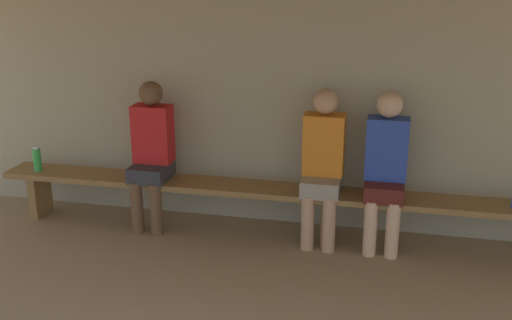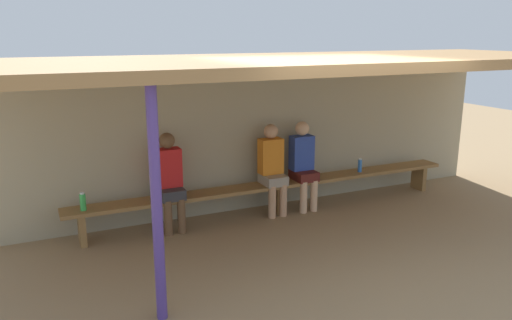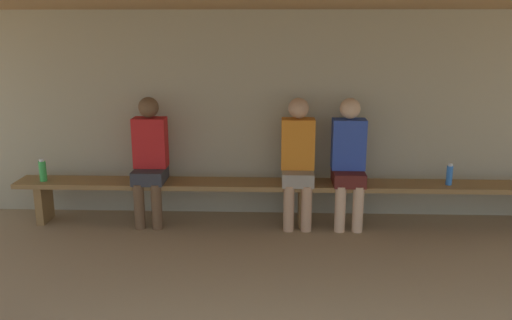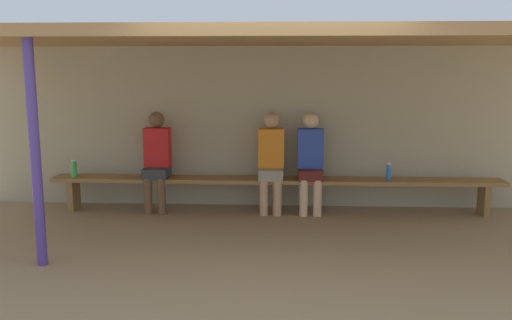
{
  "view_description": "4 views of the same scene",
  "coord_description": "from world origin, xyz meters",
  "px_view_note": "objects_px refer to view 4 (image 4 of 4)",
  "views": [
    {
      "loc": [
        0.49,
        -3.39,
        2.34
      ],
      "look_at": [
        -0.52,
        1.07,
        0.86
      ],
      "focal_mm": 43.49,
      "sensor_mm": 36.0,
      "label": 1
    },
    {
      "loc": [
        -3.23,
        -4.76,
        2.62
      ],
      "look_at": [
        -0.44,
        1.28,
        0.92
      ],
      "focal_mm": 35.18,
      "sensor_mm": 36.0,
      "label": 2
    },
    {
      "loc": [
        -0.29,
        -3.75,
        2.07
      ],
      "look_at": [
        -0.48,
        1.34,
        0.75
      ],
      "focal_mm": 37.35,
      "sensor_mm": 36.0,
      "label": 3
    },
    {
      "loc": [
        0.1,
        -5.59,
        1.95
      ],
      "look_at": [
        -0.24,
        1.21,
        0.76
      ],
      "focal_mm": 38.42,
      "sensor_mm": 36.0,
      "label": 4
    }
  ],
  "objects_px": {
    "bench": "(275,184)",
    "water_bottle_orange": "(389,172)",
    "support_post": "(35,155)",
    "water_bottle_clear": "(74,169)",
    "player_in_blue": "(310,159)",
    "player_middle": "(271,158)",
    "player_in_red": "(157,157)"
  },
  "relations": [
    {
      "from": "bench",
      "to": "water_bottle_clear",
      "type": "xyz_separation_m",
      "value": [
        -2.71,
        -0.04,
        0.19
      ]
    },
    {
      "from": "water_bottle_clear",
      "to": "support_post",
      "type": "bearing_deg",
      "value": -77.75
    },
    {
      "from": "support_post",
      "to": "player_middle",
      "type": "relative_size",
      "value": 1.65
    },
    {
      "from": "water_bottle_orange",
      "to": "water_bottle_clear",
      "type": "distance_m",
      "value": 4.2
    },
    {
      "from": "support_post",
      "to": "player_middle",
      "type": "height_order",
      "value": "support_post"
    },
    {
      "from": "water_bottle_clear",
      "to": "bench",
      "type": "bearing_deg",
      "value": 0.82
    },
    {
      "from": "player_in_blue",
      "to": "water_bottle_clear",
      "type": "distance_m",
      "value": 3.18
    },
    {
      "from": "player_middle",
      "to": "player_in_red",
      "type": "relative_size",
      "value": 1.0
    },
    {
      "from": "support_post",
      "to": "player_in_red",
      "type": "xyz_separation_m",
      "value": [
        0.68,
        2.1,
        -0.37
      ]
    },
    {
      "from": "water_bottle_clear",
      "to": "player_middle",
      "type": "bearing_deg",
      "value": 0.91
    },
    {
      "from": "player_in_blue",
      "to": "water_bottle_orange",
      "type": "relative_size",
      "value": 5.99
    },
    {
      "from": "player_middle",
      "to": "water_bottle_clear",
      "type": "xyz_separation_m",
      "value": [
        -2.66,
        -0.04,
        -0.16
      ]
    },
    {
      "from": "player_middle",
      "to": "player_in_red",
      "type": "bearing_deg",
      "value": 180.0
    },
    {
      "from": "water_bottle_orange",
      "to": "bench",
      "type": "bearing_deg",
      "value": 179.24
    },
    {
      "from": "water_bottle_orange",
      "to": "player_middle",
      "type": "bearing_deg",
      "value": 179.16
    },
    {
      "from": "support_post",
      "to": "player_in_blue",
      "type": "xyz_separation_m",
      "value": [
        2.73,
        2.1,
        -0.37
      ]
    },
    {
      "from": "water_bottle_orange",
      "to": "player_in_red",
      "type": "bearing_deg",
      "value": 179.58
    },
    {
      "from": "water_bottle_clear",
      "to": "water_bottle_orange",
      "type": "bearing_deg",
      "value": 0.26
    },
    {
      "from": "water_bottle_orange",
      "to": "water_bottle_clear",
      "type": "relative_size",
      "value": 0.94
    },
    {
      "from": "bench",
      "to": "water_bottle_orange",
      "type": "distance_m",
      "value": 1.5
    },
    {
      "from": "bench",
      "to": "water_bottle_orange",
      "type": "xyz_separation_m",
      "value": [
        1.49,
        -0.02,
        0.18
      ]
    },
    {
      "from": "player_in_red",
      "to": "water_bottle_clear",
      "type": "bearing_deg",
      "value": -177.86
    },
    {
      "from": "support_post",
      "to": "player_middle",
      "type": "distance_m",
      "value": 3.07
    },
    {
      "from": "support_post",
      "to": "water_bottle_clear",
      "type": "height_order",
      "value": "support_post"
    },
    {
      "from": "player_in_blue",
      "to": "water_bottle_clear",
      "type": "height_order",
      "value": "player_in_blue"
    },
    {
      "from": "support_post",
      "to": "water_bottle_clear",
      "type": "xyz_separation_m",
      "value": [
        -0.45,
        2.06,
        -0.53
      ]
    },
    {
      "from": "bench",
      "to": "player_middle",
      "type": "relative_size",
      "value": 4.49
    },
    {
      "from": "bench",
      "to": "water_bottle_clear",
      "type": "bearing_deg",
      "value": -179.18
    },
    {
      "from": "player_middle",
      "to": "water_bottle_orange",
      "type": "distance_m",
      "value": 1.55
    },
    {
      "from": "player_middle",
      "to": "water_bottle_clear",
      "type": "height_order",
      "value": "player_middle"
    },
    {
      "from": "player_middle",
      "to": "player_in_blue",
      "type": "bearing_deg",
      "value": 0.0
    },
    {
      "from": "bench",
      "to": "water_bottle_orange",
      "type": "relative_size",
      "value": 26.94
    }
  ]
}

